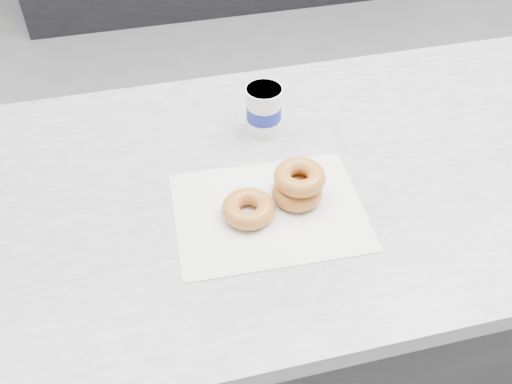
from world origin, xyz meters
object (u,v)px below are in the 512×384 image
counter (429,279)px  donut_stack (298,185)px  donut_single (248,209)px  coffee_cup (264,109)px

counter → donut_stack: 0.63m
donut_single → coffee_cup: coffee_cup is taller
donut_stack → donut_single: bearing=-167.4°
coffee_cup → donut_single: bearing=-121.7°
donut_single → coffee_cup: size_ratio=0.93×
donut_single → donut_stack: 0.10m
donut_single → coffee_cup: 0.25m
coffee_cup → donut_stack: bearing=-98.3°
counter → donut_stack: size_ratio=25.64×
donut_single → donut_stack: (0.10, 0.02, 0.02)m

